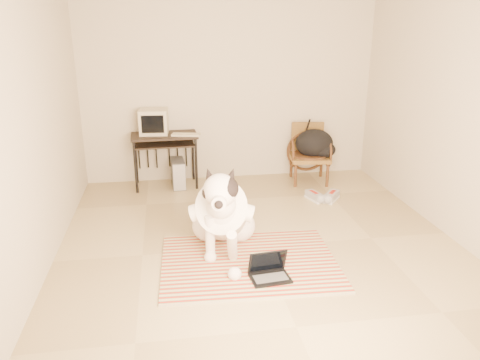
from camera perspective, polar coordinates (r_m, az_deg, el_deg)
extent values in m
plane|color=tan|center=(4.75, 2.58, -8.09)|extent=(4.50, 4.50, 0.00)
plane|color=beige|center=(6.50, -1.27, 11.84)|extent=(4.50, 0.00, 4.50)
plane|color=beige|center=(2.23, 14.66, -3.02)|extent=(4.50, 0.00, 4.50)
plane|color=beige|center=(4.37, -24.00, 6.65)|extent=(0.00, 4.50, 4.50)
plane|color=beige|center=(5.10, 25.65, 8.00)|extent=(0.00, 4.50, 4.50)
cube|color=#B32417|center=(4.02, 2.09, -13.41)|extent=(1.63, 0.32, 0.02)
cube|color=#457E3E|center=(4.23, 1.59, -11.62)|extent=(1.63, 0.32, 0.02)
cube|color=#603E7E|center=(4.44, 1.13, -10.00)|extent=(1.63, 0.32, 0.02)
cube|color=#D7D44A|center=(4.66, 0.72, -8.53)|extent=(1.63, 0.32, 0.02)
cube|color=tan|center=(4.88, 0.35, -7.19)|extent=(1.63, 0.32, 0.02)
sphere|color=white|center=(4.81, -3.89, -5.56)|extent=(0.33, 0.33, 0.33)
sphere|color=white|center=(4.80, -0.11, -5.60)|extent=(0.33, 0.33, 0.33)
ellipsoid|color=white|center=(4.78, -2.01, -5.36)|extent=(0.41, 0.37, 0.33)
ellipsoid|color=white|center=(4.51, -2.17, -3.81)|extent=(0.53, 0.81, 0.71)
cylinder|color=white|center=(4.52, -2.16, -3.75)|extent=(0.59, 0.71, 0.65)
sphere|color=white|center=(4.26, -2.33, -2.95)|extent=(0.28, 0.28, 0.28)
sphere|color=white|center=(4.10, -2.44, -1.29)|extent=(0.30, 0.30, 0.30)
ellipsoid|color=black|center=(4.09, -1.80, -1.03)|extent=(0.23, 0.26, 0.22)
cylinder|color=white|center=(3.99, -2.54, -2.56)|extent=(0.15, 0.18, 0.13)
sphere|color=black|center=(3.91, -2.61, -3.03)|extent=(0.07, 0.07, 0.07)
cone|color=black|center=(4.13, -3.78, 0.58)|extent=(0.16, 0.17, 0.19)
cone|color=black|center=(4.12, -1.04, 0.57)|extent=(0.15, 0.16, 0.19)
torus|color=silver|center=(4.22, -2.36, -2.39)|extent=(0.29, 0.18, 0.24)
cylinder|color=white|center=(4.39, -3.67, -7.00)|extent=(0.11, 0.15, 0.45)
cylinder|color=white|center=(4.27, -0.95, -8.12)|extent=(0.16, 0.42, 0.46)
sphere|color=white|center=(4.45, -3.64, -9.35)|extent=(0.12, 0.12, 0.12)
sphere|color=white|center=(4.16, -0.65, -11.38)|extent=(0.12, 0.12, 0.12)
cone|color=black|center=(5.10, -2.07, -5.41)|extent=(0.15, 0.46, 0.12)
cube|color=black|center=(4.17, 3.70, -11.85)|extent=(0.36, 0.27, 0.02)
cube|color=#4D4D50|center=(4.15, 3.75, -11.79)|extent=(0.30, 0.17, 0.00)
cube|color=black|center=(4.18, 3.37, -9.88)|extent=(0.35, 0.12, 0.22)
cube|color=black|center=(4.17, 3.41, -9.90)|extent=(0.31, 0.10, 0.20)
cube|color=black|center=(6.29, -9.24, 5.37)|extent=(0.88, 0.52, 0.03)
cube|color=black|center=(6.27, -9.18, 4.29)|extent=(0.78, 0.42, 0.02)
cylinder|color=black|center=(6.19, -12.61, 1.48)|extent=(0.03, 0.03, 0.69)
cylinder|color=black|center=(6.58, -12.57, 2.51)|extent=(0.03, 0.03, 0.69)
cylinder|color=black|center=(6.22, -5.36, 1.94)|extent=(0.03, 0.03, 0.69)
cylinder|color=black|center=(6.60, -5.74, 2.94)|extent=(0.03, 0.03, 0.69)
cube|color=#BFB595|center=(6.33, -10.45, 7.03)|extent=(0.39, 0.37, 0.32)
cube|color=black|center=(6.16, -10.61, 6.70)|extent=(0.29, 0.04, 0.23)
cube|color=#BFB595|center=(6.18, -6.59, 5.51)|extent=(0.39, 0.22, 0.02)
cube|color=#4D4D50|center=(6.38, -7.56, 0.83)|extent=(0.19, 0.40, 0.37)
cube|color=#B8B8BD|center=(6.20, -7.40, 0.27)|extent=(0.16, 0.02, 0.36)
cube|color=brown|center=(6.54, 8.46, 2.74)|extent=(0.58, 0.57, 0.05)
cylinder|color=#351D0E|center=(6.53, 8.48, 3.05)|extent=(0.49, 0.49, 0.04)
cube|color=brown|center=(6.70, 8.22, 5.32)|extent=(0.45, 0.09, 0.40)
cylinder|color=#351D0E|center=(6.35, 6.78, 0.55)|extent=(0.04, 0.04, 0.33)
cylinder|color=#351D0E|center=(6.76, 6.26, 1.71)|extent=(0.04, 0.04, 0.33)
cylinder|color=#351D0E|center=(6.43, 10.61, 0.58)|extent=(0.04, 0.04, 0.33)
cylinder|color=#351D0E|center=(6.84, 9.87, 1.73)|extent=(0.04, 0.04, 0.33)
ellipsoid|color=black|center=(6.49, 9.03, 4.47)|extent=(0.52, 0.43, 0.38)
ellipsoid|color=black|center=(6.48, 10.19, 3.64)|extent=(0.32, 0.26, 0.22)
cube|color=silver|center=(5.98, 9.06, -2.28)|extent=(0.20, 0.31, 0.03)
cube|color=gray|center=(5.97, 9.08, -1.93)|extent=(0.19, 0.30, 0.09)
cube|color=#A32015|center=(5.95, 9.10, -1.58)|extent=(0.09, 0.15, 0.02)
cube|color=silver|center=(6.01, 11.08, -2.31)|extent=(0.29, 0.31, 0.03)
cube|color=gray|center=(5.99, 11.11, -1.93)|extent=(0.28, 0.30, 0.10)
cube|color=#A32015|center=(5.98, 11.13, -1.57)|extent=(0.13, 0.15, 0.02)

